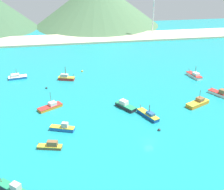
% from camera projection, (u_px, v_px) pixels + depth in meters
% --- Properties ---
extents(ground, '(260.00, 280.00, 0.50)m').
position_uv_depth(ground, '(127.00, 97.00, 110.36)').
color(ground, teal).
extents(fishing_boat_0, '(9.78, 6.88, 5.81)m').
position_uv_depth(fishing_boat_0, '(198.00, 103.00, 103.67)').
color(fishing_boat_0, orange).
rests_on(fishing_boat_0, ground).
extents(fishing_boat_2, '(7.12, 3.53, 2.40)m').
position_uv_depth(fishing_boat_2, '(51.00, 146.00, 80.14)').
color(fishing_boat_2, brown).
rests_on(fishing_boat_2, ground).
extents(fishing_boat_3, '(5.75, 9.32, 4.84)m').
position_uv_depth(fishing_boat_3, '(148.00, 115.00, 95.83)').
color(fishing_boat_3, '#14478C').
rests_on(fishing_boat_3, ground).
extents(fishing_boat_4, '(6.79, 8.44, 2.77)m').
position_uv_depth(fishing_boat_4, '(125.00, 106.00, 101.53)').
color(fishing_boat_4, '#232328').
rests_on(fishing_boat_4, ground).
extents(fishing_boat_5, '(7.80, 4.45, 2.83)m').
position_uv_depth(fishing_boat_5, '(63.00, 128.00, 88.47)').
color(fishing_boat_5, '#1E5BA8').
rests_on(fishing_boat_5, ground).
extents(fishing_boat_6, '(7.34, 4.31, 6.06)m').
position_uv_depth(fishing_boat_6, '(66.00, 78.00, 125.08)').
color(fishing_boat_6, red).
rests_on(fishing_boat_6, ground).
extents(fishing_boat_7, '(6.90, 9.13, 2.76)m').
position_uv_depth(fishing_boat_7, '(220.00, 93.00, 111.07)').
color(fishing_boat_7, silver).
rests_on(fishing_boat_7, ground).
extents(fishing_boat_8, '(8.19, 7.42, 3.03)m').
position_uv_depth(fishing_boat_8, '(14.00, 189.00, 64.87)').
color(fishing_boat_8, '#232328').
rests_on(fishing_boat_8, ground).
extents(fishing_boat_9, '(8.28, 4.46, 4.40)m').
position_uv_depth(fishing_boat_9, '(17.00, 77.00, 126.62)').
color(fishing_boat_9, '#1E5BA8').
rests_on(fishing_boat_9, ground).
extents(fishing_boat_10, '(9.01, 7.04, 6.19)m').
position_uv_depth(fishing_boat_10, '(51.00, 106.00, 101.53)').
color(fishing_boat_10, orange).
rests_on(fishing_boat_10, ground).
extents(fishing_boat_11, '(4.64, 9.11, 5.32)m').
position_uv_depth(fishing_boat_11, '(194.00, 75.00, 127.91)').
color(fishing_boat_11, silver).
rests_on(fishing_boat_11, ground).
extents(buoy_0, '(0.93, 0.93, 0.93)m').
position_uv_depth(buoy_0, '(159.00, 130.00, 88.68)').
color(buoy_0, '#232328').
rests_on(buoy_0, ground).
extents(buoy_1, '(0.88, 0.88, 0.88)m').
position_uv_depth(buoy_1, '(46.00, 88.00, 117.27)').
color(buoy_1, '#232328').
rests_on(buoy_1, ground).
extents(buoy_2, '(0.91, 0.91, 0.91)m').
position_uv_depth(buoy_2, '(82.00, 71.00, 134.60)').
color(buoy_2, gold).
rests_on(buoy_2, ground).
extents(beach_strip, '(247.00, 23.68, 1.20)m').
position_uv_depth(beach_strip, '(98.00, 38.00, 188.61)').
color(beach_strip, beige).
rests_on(beach_strip, ground).
extents(hill_central, '(96.09, 96.09, 33.67)m').
position_uv_depth(hill_central, '(97.00, 2.00, 222.72)').
color(hill_central, '#476B47').
rests_on(hill_central, ground).
extents(radio_tower, '(3.63, 2.90, 36.30)m').
position_uv_depth(radio_tower, '(154.00, 8.00, 187.39)').
color(radio_tower, silver).
rests_on(radio_tower, ground).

